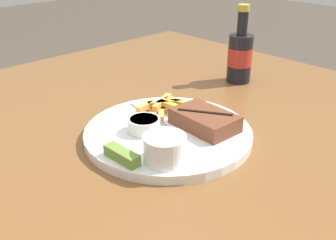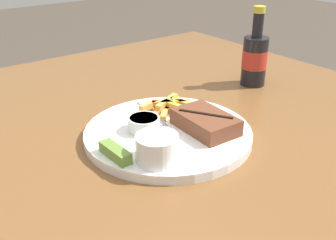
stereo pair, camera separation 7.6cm
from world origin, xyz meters
The scene contains 9 objects.
dining_table centered at (0.00, 0.00, 0.69)m, with size 1.29×1.26×0.76m.
dinner_plate centered at (0.00, 0.00, 0.77)m, with size 0.33×0.33×0.02m.
steak_portion centered at (0.04, 0.06, 0.79)m, with size 0.13×0.09×0.03m.
fries_pile centered at (-0.06, 0.06, 0.79)m, with size 0.11×0.12×0.02m.
coleslaw_cup centered at (0.08, -0.09, 0.80)m, with size 0.07×0.07×0.05m.
dipping_sauce_cup centered at (-0.02, -0.04, 0.79)m, with size 0.06×0.06×0.03m.
pickle_spear centered at (0.03, -0.14, 0.79)m, with size 0.07×0.02×0.02m.
fork_utensil centered at (-0.09, 0.02, 0.78)m, with size 0.13×0.04×0.00m.
beer_bottle centered at (-0.10, 0.36, 0.83)m, with size 0.06×0.06×0.20m.
Camera 2 is at (0.54, -0.42, 1.13)m, focal length 42.00 mm.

